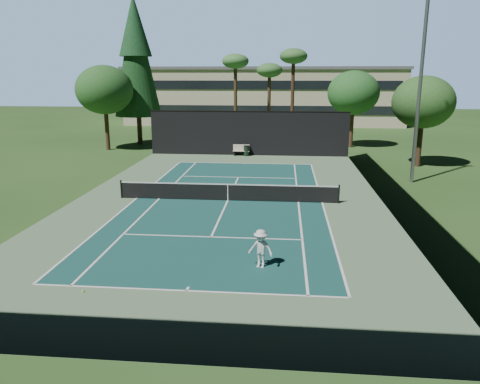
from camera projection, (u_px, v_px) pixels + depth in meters
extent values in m
plane|color=#264B1C|center=(228.00, 201.00, 27.43)|extent=(160.00, 160.00, 0.00)
cube|color=#5B7A56|center=(228.00, 201.00, 27.43)|extent=(18.00, 32.00, 0.01)
cube|color=#164944|center=(228.00, 200.00, 27.43)|extent=(10.97, 23.77, 0.01)
cube|color=white|center=(187.00, 291.00, 15.95)|extent=(10.97, 0.10, 0.01)
cube|color=white|center=(245.00, 163.00, 38.90)|extent=(10.97, 0.10, 0.01)
cube|color=white|center=(211.00, 237.00, 21.24)|extent=(8.23, 0.10, 0.01)
cube|color=white|center=(238.00, 177.00, 33.60)|extent=(8.23, 0.10, 0.01)
cube|color=white|center=(137.00, 198.00, 27.92)|extent=(0.10, 23.77, 0.01)
cube|color=white|center=(322.00, 203.00, 26.93)|extent=(0.10, 23.77, 0.01)
cube|color=white|center=(159.00, 199.00, 27.79)|extent=(0.10, 23.77, 0.01)
cube|color=white|center=(298.00, 202.00, 27.05)|extent=(0.10, 23.77, 0.01)
cube|color=white|center=(228.00, 200.00, 27.42)|extent=(0.10, 12.80, 0.01)
cube|color=white|center=(188.00, 289.00, 16.09)|extent=(0.10, 0.30, 0.01)
cube|color=white|center=(245.00, 164.00, 38.76)|extent=(0.10, 0.30, 0.01)
cylinder|color=black|center=(121.00, 189.00, 27.87)|extent=(0.10, 0.10, 1.10)
cylinder|color=black|center=(339.00, 194.00, 26.72)|extent=(0.10, 0.10, 1.10)
cube|color=black|center=(228.00, 192.00, 27.31)|extent=(12.80, 0.02, 0.92)
cube|color=white|center=(228.00, 184.00, 27.19)|extent=(12.80, 0.04, 0.07)
cube|color=white|center=(228.00, 192.00, 27.31)|extent=(0.05, 0.03, 0.92)
cube|color=black|center=(248.00, 134.00, 42.39)|extent=(18.00, 0.04, 4.00)
cube|color=black|center=(150.00, 292.00, 11.49)|extent=(18.00, 0.04, 4.00)
cube|color=black|center=(387.00, 170.00, 26.13)|extent=(0.04, 32.00, 4.00)
cube|color=black|center=(77.00, 165.00, 27.75)|extent=(0.04, 32.00, 4.00)
cube|color=black|center=(249.00, 111.00, 41.90)|extent=(18.00, 0.06, 0.06)
imported|color=silver|center=(261.00, 249.00, 17.76)|extent=(1.10, 0.82, 1.52)
sphere|color=#DDF337|center=(83.00, 291.00, 15.87)|extent=(0.08, 0.08, 0.08)
sphere|color=#CFDF32|center=(228.00, 187.00, 30.51)|extent=(0.06, 0.06, 0.06)
sphere|color=yellow|center=(220.00, 191.00, 29.55)|extent=(0.07, 0.07, 0.07)
sphere|color=#D3E133|center=(196.00, 185.00, 31.32)|extent=(0.07, 0.07, 0.07)
cube|color=beige|center=(241.00, 151.00, 42.49)|extent=(1.50, 0.45, 0.05)
cube|color=beige|center=(241.00, 147.00, 42.61)|extent=(1.50, 0.06, 0.55)
cube|color=black|center=(235.00, 153.00, 42.60)|extent=(0.06, 0.40, 0.42)
cube|color=black|center=(248.00, 154.00, 42.49)|extent=(0.06, 0.40, 0.42)
cylinder|color=black|center=(247.00, 151.00, 42.45)|extent=(0.52, 0.52, 0.90)
cylinder|color=black|center=(247.00, 146.00, 42.33)|extent=(0.56, 0.56, 0.05)
cylinder|color=#422E1C|center=(140.00, 127.00, 49.32)|extent=(0.50, 0.50, 3.60)
cone|color=#143918|center=(136.00, 56.00, 47.56)|extent=(4.80, 4.80, 12.00)
cone|color=#163D1F|center=(134.00, 25.00, 46.83)|extent=(3.30, 3.30, 6.00)
cylinder|color=#46321E|center=(236.00, 103.00, 49.74)|extent=(0.36, 0.36, 8.55)
ellipsoid|color=#387032|center=(235.00, 61.00, 48.70)|extent=(2.80, 2.80, 1.54)
cylinder|color=#44301D|center=(269.00, 106.00, 51.47)|extent=(0.36, 0.36, 7.65)
ellipsoid|color=#34652D|center=(270.00, 70.00, 50.54)|extent=(2.80, 2.80, 1.54)
cylinder|color=#41291B|center=(292.00, 101.00, 48.18)|extent=(0.36, 0.36, 9.00)
ellipsoid|color=#35642D|center=(294.00, 56.00, 47.08)|extent=(2.80, 2.80, 1.54)
cylinder|color=#462E1E|center=(351.00, 130.00, 47.34)|extent=(0.40, 0.40, 3.52)
ellipsoid|color=#225822|center=(353.00, 93.00, 46.44)|extent=(5.12, 5.12, 4.35)
cylinder|color=#41291C|center=(419.00, 146.00, 37.35)|extent=(0.40, 0.40, 3.30)
ellipsoid|color=#2A5621|center=(423.00, 102.00, 36.51)|extent=(4.80, 4.80, 4.08)
cylinder|color=#4F3221|center=(107.00, 131.00, 45.62)|extent=(0.40, 0.40, 3.74)
ellipsoid|color=#245521|center=(104.00, 90.00, 44.66)|extent=(5.44, 5.44, 4.62)
cube|color=beige|center=(263.00, 96.00, 70.87)|extent=(40.00, 12.00, 8.00)
cube|color=#59595B|center=(264.00, 68.00, 69.87)|extent=(40.50, 12.50, 0.40)
cube|color=black|center=(261.00, 110.00, 65.42)|extent=(38.00, 0.15, 1.20)
cube|color=black|center=(262.00, 85.00, 64.59)|extent=(38.00, 0.15, 1.20)
cylinder|color=gray|center=(419.00, 93.00, 30.68)|extent=(0.24, 0.24, 12.00)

